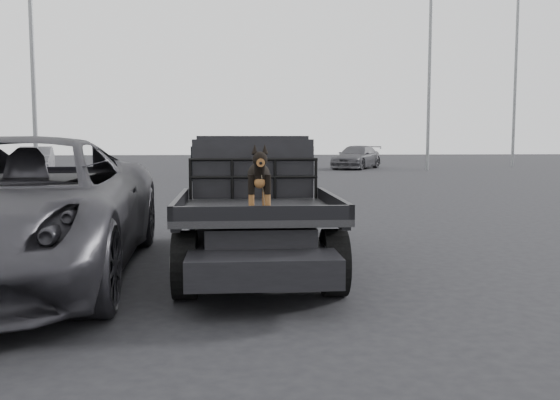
{
  "coord_description": "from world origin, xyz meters",
  "views": [
    {
      "loc": [
        -0.45,
        -6.17,
        1.77
      ],
      "look_at": [
        0.02,
        -0.18,
        1.17
      ],
      "focal_mm": 40.0,
      "sensor_mm": 36.0,
      "label": 1
    }
  ],
  "objects": [
    {
      "name": "ground",
      "position": [
        0.0,
        0.0,
        0.0
      ],
      "size": [
        120.0,
        120.0,
        0.0
      ],
      "primitive_type": "plane",
      "color": "black",
      "rests_on": "ground"
    },
    {
      "name": "flatbed_ute",
      "position": [
        -0.13,
        2.34,
        0.46
      ],
      "size": [
        2.0,
        5.4,
        0.92
      ],
      "primitive_type": null,
      "color": "black",
      "rests_on": "ground"
    },
    {
      "name": "ute_cab",
      "position": [
        -0.13,
        3.29,
        1.36
      ],
      "size": [
        1.72,
        1.3,
        0.88
      ],
      "primitive_type": null,
      "color": "black",
      "rests_on": "flatbed_ute"
    },
    {
      "name": "headache_rack",
      "position": [
        -0.13,
        2.54,
        1.2
      ],
      "size": [
        1.8,
        0.08,
        0.55
      ],
      "primitive_type": null,
      "color": "black",
      "rests_on": "flatbed_ute"
    },
    {
      "name": "dog",
      "position": [
        -0.13,
        0.85,
        1.29
      ],
      "size": [
        0.32,
        0.6,
        0.74
      ],
      "primitive_type": null,
      "color": "black",
      "rests_on": "flatbed_ute"
    },
    {
      "name": "parked_suv",
      "position": [
        -3.13,
        1.76,
        0.9
      ],
      "size": [
        3.21,
        6.56,
        1.8
      ],
      "primitive_type": "imported",
      "rotation": [
        0.0,
        0.0,
        0.04
      ],
      "color": "#302F34",
      "rests_on": "ground"
    },
    {
      "name": "distant_car_a",
      "position": [
        -9.73,
        24.43,
        0.68
      ],
      "size": [
        2.24,
        4.34,
        1.36
      ],
      "primitive_type": "imported",
      "rotation": [
        0.0,
        0.0,
        0.2
      ],
      "color": "#4E4E53",
      "rests_on": "ground"
    },
    {
      "name": "distant_car_b",
      "position": [
        6.81,
        29.44,
        0.66
      ],
      "size": [
        3.94,
        4.87,
        1.33
      ],
      "primitive_type": "imported",
      "rotation": [
        0.0,
        0.0,
        -0.54
      ],
      "color": "#46464B",
      "rests_on": "ground"
    },
    {
      "name": "floodlight_mid",
      "position": [
        10.37,
        27.46,
        6.94
      ],
      "size": [
        1.08,
        0.28,
        12.7
      ],
      "color": "slate",
      "rests_on": "ground"
    },
    {
      "name": "floodlight_far",
      "position": [
        17.12,
        31.54,
        7.72
      ],
      "size": [
        1.08,
        0.28,
        14.23
      ],
      "color": "slate",
      "rests_on": "ground"
    }
  ]
}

